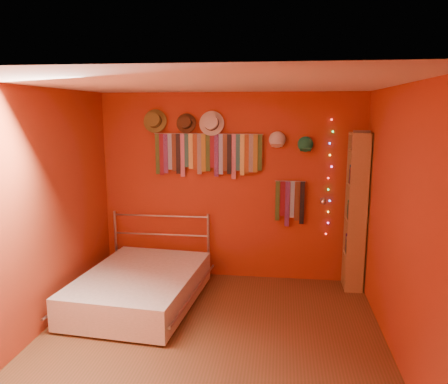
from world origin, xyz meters
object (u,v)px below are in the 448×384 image
at_px(reading_lamp, 323,201).
at_px(bed, 140,287).
at_px(bookshelf, 359,211).
at_px(tie_rack, 208,153).

xyz_separation_m(reading_lamp, bed, (-2.15, -0.80, -0.93)).
distance_m(bookshelf, bed, 2.85).
height_order(tie_rack, bookshelf, bookshelf).
bearing_deg(bookshelf, bed, -162.57).
height_order(tie_rack, bed, tie_rack).
distance_m(reading_lamp, bed, 2.48).
xyz_separation_m(reading_lamp, bookshelf, (0.45, 0.02, -0.12)).
distance_m(tie_rack, bed, 1.91).
bearing_deg(tie_rack, bed, -123.75).
bearing_deg(bed, reading_lamp, 25.05).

